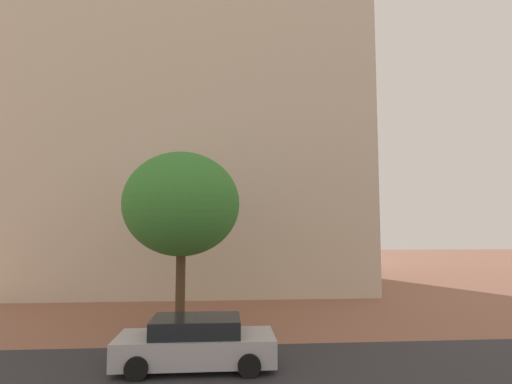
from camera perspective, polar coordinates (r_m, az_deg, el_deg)
name	(u,v)px	position (r m, az deg, el deg)	size (l,w,h in m)	color
ground_plane	(259,367)	(12.94, 0.40, -23.44)	(120.00, 120.00, 0.00)	#93604C
landmark_building	(204,127)	(31.46, -7.29, 9.14)	(22.25, 15.31, 38.05)	beige
car_silver	(196,343)	(12.81, -8.45, -20.32)	(4.59, 2.04, 1.44)	#B2B2BC
tree_curb_far	(182,204)	(16.86, -10.44, -1.71)	(4.74, 4.74, 7.19)	#4C3823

